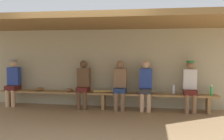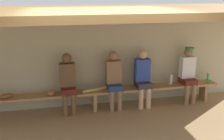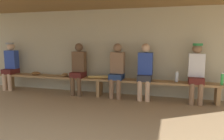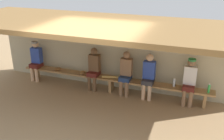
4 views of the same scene
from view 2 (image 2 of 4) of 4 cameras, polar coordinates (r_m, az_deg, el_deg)
The scene contains 12 objects.
back_wall at distance 6.30m, azimuth -4.59°, elevation 2.45°, with size 8.00×0.20×2.20m, color #B7AD8C.
dugout_roof at distance 4.85m, azimuth -2.60°, elevation 12.27°, with size 8.00×2.80×0.12m, color olive.
bench at distance 6.09m, azimuth -3.82°, elevation -5.07°, with size 6.00×0.36×0.46m.
player_leftmost at distance 5.92m, azimuth -9.37°, elevation -2.36°, with size 0.34×0.42×1.34m.
player_in_blue at distance 6.24m, azimuth 6.57°, elevation -1.26°, with size 0.34×0.42×1.34m.
player_in_white at distance 6.69m, azimuth 15.83°, elevation -0.43°, with size 0.34×0.42×1.34m.
player_middle at distance 6.06m, azimuth 0.41°, elevation -1.70°, with size 0.34×0.42×1.34m.
water_bottle_green at distance 6.96m, azimuth 19.71°, elevation -1.53°, with size 0.06×0.06×0.26m.
water_bottle_orange at distance 6.60m, azimuth 12.42°, elevation -1.99°, with size 0.07×0.07×0.24m.
baseball_glove_worn at distance 5.96m, azimuth -12.94°, elevation -4.72°, with size 0.24×0.17×0.09m, color olive.
baseball_glove_tan at distance 6.06m, azimuth -21.47°, elevation -5.11°, with size 0.24×0.17×0.09m, color brown.
baseball_bat at distance 6.06m, azimuth -2.84°, elevation -4.06°, with size 0.07×0.07×0.77m, color tan.
Camera 2 is at (-0.86, -4.06, 2.59)m, focal length 43.05 mm.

